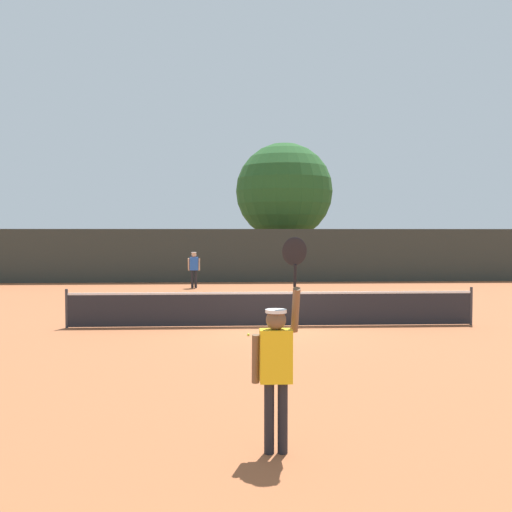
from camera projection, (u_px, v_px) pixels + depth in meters
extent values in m
plane|color=#9E5633|center=(272.00, 326.00, 16.54)|extent=(120.00, 120.00, 0.00)
cube|color=#232328|center=(272.00, 309.00, 16.52)|extent=(11.30, 0.03, 0.91)
cube|color=white|center=(272.00, 293.00, 16.50)|extent=(11.30, 0.04, 0.06)
cylinder|color=#333338|center=(67.00, 308.00, 16.23)|extent=(0.08, 0.08, 1.07)
cylinder|color=#333338|center=(471.00, 306.00, 16.80)|extent=(0.08, 0.08, 1.07)
cube|color=#2D332D|center=(250.00, 256.00, 31.22)|extent=(31.91, 0.12, 2.80)
cube|color=yellow|center=(276.00, 356.00, 6.98)|extent=(0.38, 0.22, 0.63)
sphere|color=brown|center=(276.00, 320.00, 6.96)|extent=(0.24, 0.24, 0.24)
cylinder|color=white|center=(276.00, 311.00, 6.96)|extent=(0.25, 0.25, 0.04)
cylinder|color=black|center=(269.00, 418.00, 7.00)|extent=(0.12, 0.12, 0.85)
cylinder|color=black|center=(283.00, 418.00, 7.01)|extent=(0.12, 0.12, 0.85)
cylinder|color=brown|center=(256.00, 359.00, 6.97)|extent=(0.09, 0.18, 0.60)
cylinder|color=brown|center=(295.00, 310.00, 7.06)|extent=(0.09, 0.33, 0.57)
cylinder|color=black|center=(295.00, 276.00, 7.10)|extent=(0.04, 0.11, 0.28)
ellipsoid|color=black|center=(294.00, 251.00, 7.15)|extent=(0.30, 0.13, 0.36)
cube|color=blue|center=(194.00, 264.00, 27.87)|extent=(0.38, 0.22, 0.62)
sphere|color=tan|center=(194.00, 255.00, 27.85)|extent=(0.24, 0.24, 0.24)
cylinder|color=white|center=(194.00, 253.00, 27.85)|extent=(0.25, 0.25, 0.04)
cylinder|color=black|center=(192.00, 279.00, 27.89)|extent=(0.12, 0.12, 0.84)
cylinder|color=black|center=(196.00, 279.00, 27.90)|extent=(0.12, 0.12, 0.84)
cylinder|color=tan|center=(189.00, 264.00, 27.86)|extent=(0.09, 0.18, 0.59)
cylinder|color=tan|center=(199.00, 264.00, 27.88)|extent=(0.09, 0.16, 0.59)
sphere|color=#CCE033|center=(248.00, 335.00, 14.98)|extent=(0.07, 0.07, 0.07)
cylinder|color=brown|center=(284.00, 252.00, 35.62)|extent=(0.56, 0.56, 2.91)
sphere|color=#235123|center=(284.00, 191.00, 35.48)|extent=(5.77, 5.77, 5.77)
cube|color=white|center=(190.00, 264.00, 37.92)|extent=(1.92, 4.21, 0.90)
cube|color=#2D333D|center=(190.00, 252.00, 37.59)|extent=(1.71, 2.21, 0.64)
cylinder|color=black|center=(179.00, 267.00, 39.29)|extent=(0.22, 0.60, 0.60)
cylinder|color=black|center=(204.00, 267.00, 39.38)|extent=(0.22, 0.60, 0.60)
cylinder|color=black|center=(175.00, 270.00, 36.50)|extent=(0.22, 0.60, 0.60)
cylinder|color=black|center=(203.00, 270.00, 36.58)|extent=(0.22, 0.60, 0.60)
cube|color=red|center=(349.00, 262.00, 39.89)|extent=(2.42, 4.41, 0.90)
cube|color=#2D333D|center=(350.00, 251.00, 39.56)|extent=(1.97, 2.40, 0.64)
cylinder|color=black|center=(332.00, 266.00, 41.26)|extent=(0.22, 0.60, 0.60)
cylinder|color=black|center=(357.00, 266.00, 41.34)|extent=(0.22, 0.60, 0.60)
cylinder|color=black|center=(340.00, 268.00, 38.46)|extent=(0.22, 0.60, 0.60)
cylinder|color=black|center=(366.00, 268.00, 38.55)|extent=(0.22, 0.60, 0.60)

